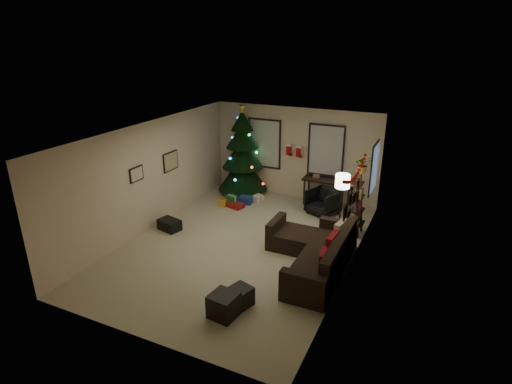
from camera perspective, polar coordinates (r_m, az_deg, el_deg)
floor at (r=9.77m, az=-2.04°, el=-7.37°), size 7.00×7.00×0.00m
ceiling at (r=8.81m, az=-2.26°, el=8.27°), size 7.00×7.00×0.00m
wall_back at (r=12.26m, az=5.33°, el=5.35°), size 5.00×0.00×5.00m
wall_front at (r=6.59m, az=-16.31°, el=-9.87°), size 5.00×0.00×5.00m
wall_left at (r=10.52m, az=-14.38°, el=2.10°), size 0.00×7.00×7.00m
wall_right at (r=8.44m, az=13.18°, el=-2.52°), size 0.00×7.00×7.00m
window_back_left at (r=12.52m, az=1.20°, el=6.72°), size 1.05×0.06×1.50m
window_back_right at (r=11.91m, az=9.63°, el=5.67°), size 1.05×0.06×1.50m
window_right_wall at (r=10.76m, az=16.06°, el=3.20°), size 0.06×0.90×1.30m
christmas_tree at (r=12.56m, az=-1.86°, el=4.91°), size 1.51×1.51×2.80m
presents at (r=11.96m, az=-2.28°, el=-1.28°), size 0.99×1.01×0.30m
sofa at (r=8.95m, az=8.32°, el=-8.38°), size 1.87×2.72×0.87m
pillow_red_a at (r=7.98m, az=9.19°, el=-9.36°), size 0.18×0.42×0.41m
pillow_red_b at (r=8.55m, az=10.47°, el=-7.26°), size 0.16×0.49×0.49m
pillow_cream at (r=9.19m, az=11.65°, el=-5.34°), size 0.23×0.49×0.47m
ottoman_near at (r=7.48m, az=-4.47°, el=-15.32°), size 0.50×0.50×0.43m
ottoman_far at (r=7.74m, az=-2.17°, el=-14.19°), size 0.48×0.48×0.36m
desk at (r=11.89m, az=9.95°, el=1.27°), size 1.45×0.52×0.78m
desk_chair at (r=11.41m, az=9.22°, el=-1.36°), size 0.88×0.86×0.70m
bookshelf at (r=10.27m, az=13.92°, el=-1.93°), size 0.30×0.46×1.53m
potted_plant at (r=10.01m, az=14.58°, el=4.03°), size 0.59×0.55×0.54m
floor_lamp at (r=9.81m, az=11.82°, el=0.90°), size 0.34×0.34×1.61m
art_map at (r=11.08m, az=-11.71°, el=4.18°), size 0.04×0.60×0.50m
art_abstract at (r=10.08m, az=-16.18°, el=2.39°), size 0.04×0.45×0.35m
gallery at (r=8.29m, az=13.05°, el=-1.28°), size 0.03×1.25×0.54m
garland at (r=8.36m, az=13.54°, el=2.69°), size 0.08×1.90×0.30m
stocking_left at (r=12.19m, az=4.57°, el=5.90°), size 0.20×0.05×0.36m
stocking_right at (r=12.00m, az=5.90°, el=5.64°), size 0.20×0.05×0.36m
storage_bin at (r=10.67m, az=-11.84°, el=-4.44°), size 0.61×0.48×0.27m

